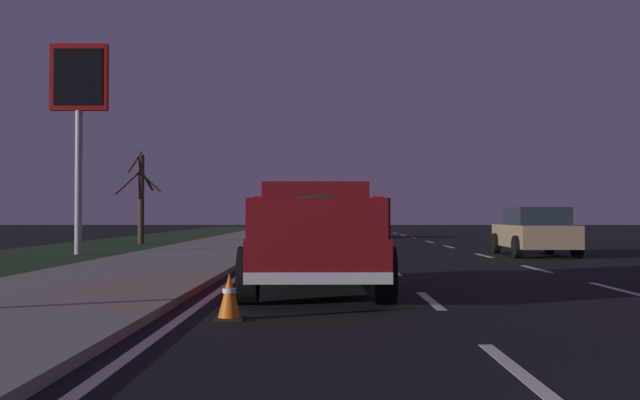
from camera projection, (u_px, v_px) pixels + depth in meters
name	position (u px, v px, depth m)	size (l,w,h in m)	color
ground	(410.00, 248.00, 29.92)	(144.00, 144.00, 0.00)	black
sidewalk_shoulder	(220.00, 247.00, 29.96)	(108.00, 4.00, 0.12)	gray
grass_verge	(92.00, 248.00, 29.98)	(108.00, 6.00, 0.01)	#1E3819
lane_markings	(330.00, 245.00, 32.65)	(108.00, 7.04, 0.01)	silver
pickup_truck	(316.00, 234.00, 12.99)	(5.47, 2.36, 1.87)	maroon
sedan_tan	(535.00, 231.00, 24.54)	(4.42, 2.06, 1.54)	#9E845B
sedan_silver	(317.00, 224.00, 42.95)	(4.44, 2.09, 1.54)	#B2B5BA
gas_price_sign	(79.00, 96.00, 25.30)	(0.27, 1.90, 6.95)	#99999E
bare_tree_far	(141.00, 196.00, 34.79)	(0.99, 1.93, 4.23)	#423323
traffic_cone_near	(229.00, 297.00, 9.48)	(0.36, 0.36, 0.58)	black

